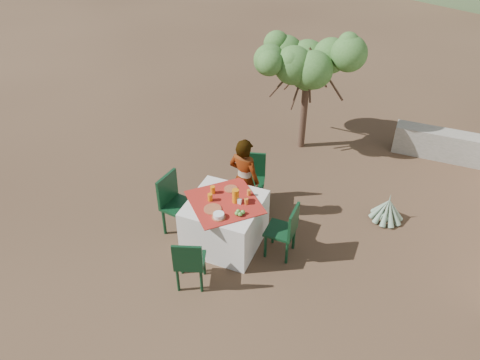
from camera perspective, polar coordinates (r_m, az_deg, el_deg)
name	(u,v)px	position (r m, az deg, el deg)	size (l,w,h in m)	color
ground	(214,224)	(7.44, -3.21, -5.38)	(160.00, 160.00, 0.00)	#3A261A
table	(225,222)	(6.88, -1.85, -5.15)	(1.30, 1.30, 0.76)	white
chair_far	(252,177)	(7.58, 1.47, 0.35)	(0.50, 0.50, 0.89)	black
chair_near	(189,262)	(6.22, -6.21, -9.86)	(0.49, 0.49, 0.83)	black
chair_left	(175,201)	(7.07, -7.95, -2.59)	(0.50, 0.50, 0.97)	black
chair_right	(286,229)	(6.65, 5.58, -5.98)	(0.40, 0.40, 0.86)	black
person	(244,179)	(7.16, 0.50, 0.08)	(0.52, 0.34, 1.41)	#8C6651
shrub_tree	(312,68)	(8.71, 8.77, 13.32)	(1.73, 1.70, 2.04)	#4D3326
agave	(387,210)	(7.75, 17.52, -3.48)	(0.53, 0.53, 0.56)	gray
stone_wall	(466,149)	(9.65, 25.88, 3.39)	(2.60, 0.35, 0.55)	gray
plate_far	(231,189)	(6.87, -1.12, -1.09)	(0.20, 0.20, 0.01)	brown
plate_near	(213,209)	(6.51, -3.35, -3.56)	(0.25, 0.25, 0.01)	brown
glass_far	(213,190)	(6.78, -3.34, -1.19)	(0.07, 0.07, 0.11)	orange
glass_near	(210,197)	(6.64, -3.67, -2.12)	(0.07, 0.07, 0.11)	orange
juice_pitcher	(236,196)	(6.57, -0.55, -1.95)	(0.10, 0.10, 0.21)	orange
bowl_plate	(219,217)	(6.38, -2.61, -4.54)	(0.19, 0.19, 0.01)	brown
white_bowl	(219,215)	(6.35, -2.62, -4.31)	(0.15, 0.15, 0.06)	white
jar_left	(246,201)	(6.57, 0.76, -2.61)	(0.06, 0.06, 0.09)	orange
jar_right	(249,192)	(6.73, 1.09, -1.53)	(0.06, 0.06, 0.09)	orange
napkin_holder	(239,201)	(6.58, -0.08, -2.61)	(0.06, 0.04, 0.08)	white
fruit_cluster	(240,213)	(6.40, -0.05, -4.02)	(0.13, 0.12, 0.06)	#519134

